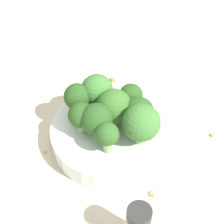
{
  "coord_description": "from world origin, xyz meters",
  "views": [
    {
      "loc": [
        0.39,
        0.1,
        0.48
      ],
      "look_at": [
        0.0,
        0.0,
        0.07
      ],
      "focal_mm": 60.0,
      "sensor_mm": 36.0,
      "label": 1
    }
  ],
  "objects": [
    {
      "name": "almond_crumb_3",
      "position": [
        0.08,
        0.08,
        0.0
      ],
      "size": [
        0.01,
        0.01,
        0.01
      ],
      "primitive_type": "cube",
      "rotation": [
        0.0,
        0.0,
        0.14
      ],
      "color": "#AD7F4C",
      "rests_on": "ground_plane"
    },
    {
      "name": "ground_plane",
      "position": [
        0.0,
        0.0,
        0.0
      ],
      "size": [
        3.0,
        3.0,
        0.0
      ],
      "primitive_type": "plane",
      "color": "beige"
    },
    {
      "name": "broccoli_floret_6",
      "position": [
        -0.05,
        0.02,
        0.06
      ],
      "size": [
        0.04,
        0.04,
        0.05
      ],
      "color": "#7A9E5B",
      "rests_on": "bowl"
    },
    {
      "name": "broccoli_floret_7",
      "position": [
        0.02,
        0.05,
        0.07
      ],
      "size": [
        0.06,
        0.06,
        0.07
      ],
      "color": "#8EB770",
      "rests_on": "bowl"
    },
    {
      "name": "almond_crumb_4",
      "position": [
        -0.15,
        -0.04,
        0.0
      ],
      "size": [
        0.01,
        0.01,
        0.01
      ],
      "primitive_type": "cube",
      "rotation": [
        0.0,
        0.0,
        0.5
      ],
      "color": "#AD7F4C",
      "rests_on": "ground_plane"
    },
    {
      "name": "broccoli_floret_4",
      "position": [
        -0.01,
        0.04,
        0.06
      ],
      "size": [
        0.05,
        0.05,
        0.06
      ],
      "color": "#8EB770",
      "rests_on": "bowl"
    },
    {
      "name": "broccoli_floret_0",
      "position": [
        -0.01,
        0.0,
        0.07
      ],
      "size": [
        0.06,
        0.06,
        0.07
      ],
      "color": "#7A9E5B",
      "rests_on": "bowl"
    },
    {
      "name": "almond_crumb_2",
      "position": [
        -0.11,
        -0.08,
        0.0
      ],
      "size": [
        0.01,
        0.01,
        0.01
      ],
      "primitive_type": "cube",
      "rotation": [
        0.0,
        0.0,
        0.95
      ],
      "color": "#AD7F4C",
      "rests_on": "ground_plane"
    },
    {
      "name": "broccoli_floret_1",
      "position": [
        0.05,
        0.01,
        0.07
      ],
      "size": [
        0.04,
        0.04,
        0.06
      ],
      "color": "#84AD66",
      "rests_on": "bowl"
    },
    {
      "name": "bowl",
      "position": [
        0.0,
        0.0,
        0.02
      ],
      "size": [
        0.2,
        0.2,
        0.03
      ],
      "primitive_type": "cylinder",
      "color": "silver",
      "rests_on": "ground_plane"
    },
    {
      "name": "broccoli_floret_2",
      "position": [
        0.02,
        -0.04,
        0.07
      ],
      "size": [
        0.04,
        0.04,
        0.06
      ],
      "color": "#8EB770",
      "rests_on": "bowl"
    },
    {
      "name": "almond_crumb_1",
      "position": [
        0.05,
        -0.1,
        0.0
      ],
      "size": [
        0.01,
        0.01,
        0.01
      ],
      "primitive_type": "cube",
      "rotation": [
        0.0,
        0.0,
        5.35
      ],
      "color": "tan",
      "rests_on": "ground_plane"
    },
    {
      "name": "broccoli_floret_3",
      "position": [
        -0.02,
        -0.06,
        0.07
      ],
      "size": [
        0.04,
        0.04,
        0.06
      ],
      "color": "#7A9E5B",
      "rests_on": "bowl"
    },
    {
      "name": "broccoli_floret_5",
      "position": [
        0.02,
        -0.02,
        0.07
      ],
      "size": [
        0.05,
        0.05,
        0.06
      ],
      "color": "#8EB770",
      "rests_on": "bowl"
    },
    {
      "name": "almond_crumb_0",
      "position": [
        -0.05,
        0.16,
        0.0
      ],
      "size": [
        0.01,
        0.01,
        0.01
      ],
      "primitive_type": "cube",
      "rotation": [
        0.0,
        0.0,
        3.47
      ],
      "color": "olive",
      "rests_on": "ground_plane"
    },
    {
      "name": "broccoli_floret_8",
      "position": [
        -0.04,
        -0.04,
        0.07
      ],
      "size": [
        0.05,
        0.05,
        0.07
      ],
      "color": "#8EB770",
      "rests_on": "bowl"
    }
  ]
}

